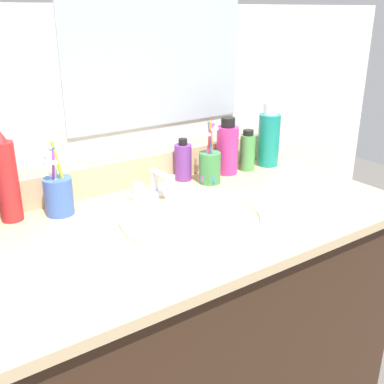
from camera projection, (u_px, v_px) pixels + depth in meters
The scene contains 14 objects.
vanity_cabinet at pixel (192, 342), 1.36m from camera, with size 1.12×0.55×0.75m, color #382316.
countertop at pixel (192, 221), 1.22m from camera, with size 1.16×0.60×0.03m, color #D1B284.
backsplash at pixel (139, 171), 1.42m from camera, with size 1.16×0.02×0.09m, color #D1B284.
back_wall at pixel (132, 216), 1.53m from camera, with size 2.26×0.04×1.30m, color white.
mirror_panel at pixel (156, 30), 1.35m from camera, with size 0.60×0.01×0.56m, color #B2BCC6.
sink_basin at pixel (194, 228), 1.22m from camera, with size 0.39×0.39×0.11m.
faucet at pixel (156, 186), 1.34m from camera, with size 0.16×0.10×0.08m.
bottle_cream_purple at pixel (183, 162), 1.46m from camera, with size 0.05×0.05×0.13m.
bottle_mouthwash_teal at pixel (269, 137), 1.58m from camera, with size 0.07×0.07×0.22m.
bottle_toner_green at pixel (247, 151), 1.55m from camera, with size 0.05×0.05×0.14m.
bottle_spray_red at pixel (7, 180), 1.16m from camera, with size 0.06×0.06×0.24m.
bottle_soap_pink at pixel (227, 148), 1.51m from camera, with size 0.07×0.07×0.19m.
cup_green at pixel (210, 166), 1.43m from camera, with size 0.07×0.08×0.20m.
cup_blue_plastic at pixel (58, 194), 1.21m from camera, with size 0.07×0.07×0.20m.
Camera 1 is at (-0.63, -0.91, 1.28)m, focal length 43.43 mm.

